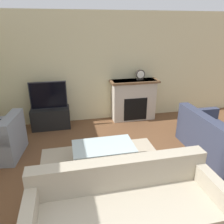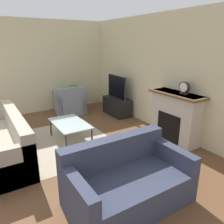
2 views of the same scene
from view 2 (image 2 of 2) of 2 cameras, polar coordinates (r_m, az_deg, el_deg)
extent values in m
cube|color=beige|center=(5.46, 11.51, 9.98)|extent=(8.49, 0.06, 2.70)
cube|color=beige|center=(6.91, -19.77, 10.89)|extent=(0.06, 7.42, 2.70)
cube|color=#B7A88E|center=(4.89, -11.92, -7.54)|extent=(2.27, 1.83, 0.00)
cube|color=#BCB2A3|center=(4.87, 16.25, -1.26)|extent=(1.12, 0.39, 1.06)
cube|color=black|center=(4.79, 14.42, -3.88)|extent=(0.62, 0.01, 0.59)
cube|color=brown|center=(4.71, 16.53, 4.50)|extent=(1.24, 0.45, 0.05)
cube|color=black|center=(6.44, 1.27, 1.50)|extent=(0.91, 0.45, 0.51)
cube|color=#232328|center=(6.30, 1.30, 6.58)|extent=(0.85, 0.05, 0.65)
cube|color=black|center=(6.28, 1.10, 6.55)|extent=(0.81, 0.01, 0.61)
cube|color=#9E937F|center=(4.43, -23.88, -2.79)|extent=(2.28, 0.20, 0.40)
cube|color=#9E937F|center=(3.55, -26.01, -13.46)|extent=(0.14, 0.88, 0.66)
cube|color=#33384C|center=(3.06, 4.41, -19.56)|extent=(0.92, 1.60, 0.42)
cube|color=#33384C|center=(3.09, 0.60, -10.08)|extent=(0.20, 1.60, 0.40)
cube|color=#33384C|center=(2.71, -9.12, -22.34)|extent=(0.92, 0.14, 0.66)
cube|color=#33384C|center=(3.40, 14.70, -13.45)|extent=(0.92, 0.14, 0.66)
cube|color=gray|center=(6.80, -10.99, 1.69)|extent=(1.00, 0.97, 0.42)
cube|color=gray|center=(6.38, -10.53, 4.45)|extent=(0.33, 0.87, 0.40)
cube|color=gray|center=(6.85, -8.14, 3.00)|extent=(0.89, 0.27, 0.66)
cube|color=gray|center=(6.71, -14.01, 2.32)|extent=(0.89, 0.27, 0.66)
cylinder|color=#333338|center=(5.20, -15.72, -3.90)|extent=(0.04, 0.04, 0.40)
cylinder|color=#333338|center=(4.33, -11.88, -8.11)|extent=(0.04, 0.04, 0.40)
cylinder|color=#333338|center=(5.36, -10.06, -2.82)|extent=(0.04, 0.04, 0.40)
cylinder|color=#333338|center=(4.52, -5.27, -6.62)|extent=(0.04, 0.04, 0.40)
cube|color=silver|center=(4.76, -11.02, -2.88)|extent=(1.07, 0.63, 0.02)
cylinder|color=#AD704C|center=(7.11, -9.63, 1.89)|extent=(0.22, 0.22, 0.28)
cylinder|color=#4C3823|center=(7.06, -9.72, 3.47)|extent=(0.03, 0.03, 0.13)
sphere|color=#387F3D|center=(7.01, -9.82, 5.32)|extent=(0.43, 0.43, 0.43)
cube|color=#28231E|center=(4.63, 18.25, 4.61)|extent=(0.16, 0.07, 0.03)
cylinder|color=#28231E|center=(4.60, 18.41, 6.19)|extent=(0.23, 0.07, 0.23)
cylinder|color=white|center=(4.57, 18.10, 6.15)|extent=(0.19, 0.00, 0.19)
camera|label=1|loc=(5.07, -54.18, 14.19)|focal=35.00mm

